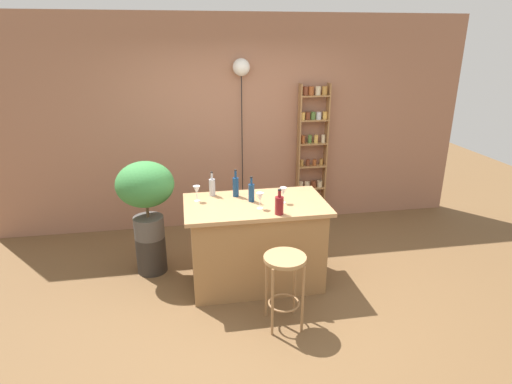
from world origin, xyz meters
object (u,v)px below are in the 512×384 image
Objects in this scene: plant_stool at (151,254)px; bottle_soda_blue at (236,186)px; bottle_vinegar at (279,205)px; bottle_spirits_clear at (212,187)px; wine_glass_center at (283,192)px; bottle_sauce_amber at (251,192)px; wine_glass_left at (197,190)px; potted_plant at (146,190)px; bar_stool at (285,274)px; pendant_globe_light at (241,70)px; wine_glass_right at (260,197)px; spice_shelf at (312,151)px.

plant_stool is 1.43× the size of bottle_soda_blue.
bottle_spirits_clear is at bearing 133.21° from bottle_vinegar.
bottle_soda_blue is 1.80× the size of wine_glass_center.
bottle_sauce_amber is 1.63× the size of wine_glass_left.
bar_stool is at bearing -43.87° from potted_plant.
bottle_spirits_clear is 0.12× the size of pendant_globe_light.
bottle_sauce_amber is 0.12× the size of pendant_globe_light.
bottle_sauce_amber is (0.14, -0.18, -0.01)m from bottle_soda_blue.
pendant_globe_light is at bearing 85.34° from bottle_sauce_amber.
wine_glass_center is at bearing -83.15° from pendant_globe_light.
wine_glass_right is at bearing -26.43° from plant_stool.
potted_plant is 2.91× the size of bottle_soda_blue.
bar_stool is 0.31× the size of pendant_globe_light.
wine_glass_right reaches higher than plant_stool.
pendant_globe_light reaches higher than bottle_soda_blue.
spice_shelf is at bearing 64.25° from bottle_vinegar.
pendant_globe_light reaches higher than bottle_vinegar.
bottle_spirits_clear reaches higher than bottle_vinegar.
wine_glass_right is (0.05, -0.21, 0.02)m from bottle_sauce_amber.
spice_shelf is 11.78× the size of wine_glass_left.
wine_glass_left is 0.07× the size of pendant_globe_light.
bottle_vinegar is at bearing -110.41° from wine_glass_center.
spice_shelf is 2.25× the size of potted_plant.
bottle_vinegar is at bearing -46.79° from bottle_spirits_clear.
pendant_globe_light is (0.26, 1.31, 1.10)m from bottle_soda_blue.
bottle_soda_blue is at bearing -10.61° from potted_plant.
pendant_globe_light is (-0.08, 1.87, 1.12)m from bottle_vinegar.
bottle_spirits_clear is at bearing 164.72° from bottle_soda_blue.
bottle_sauce_amber is at bearing -32.80° from bottle_spirits_clear.
plant_stool is 1.59× the size of bottle_spirits_clear.
bottle_vinegar is at bearing -32.75° from wine_glass_left.
wine_glass_center is 1.93m from pendant_globe_light.
pendant_globe_light is at bearing 178.30° from spice_shelf.
spice_shelf is (0.93, 2.29, 0.49)m from bar_stool.
wine_glass_left is at bearing -115.92° from pendant_globe_light.
pendant_globe_light is at bearing 43.28° from plant_stool.
bottle_sauce_amber is at bearing -18.23° from potted_plant.
spice_shelf is 2.13m from wine_glass_left.
potted_plant is at bearing 161.77° from bottle_sauce_amber.
wine_glass_center is (0.11, 0.29, 0.02)m from bottle_vinegar.
wine_glass_center is 0.07× the size of pendant_globe_light.
spice_shelf is 7.32× the size of bottle_spirits_clear.
wine_glass_center is at bearing -116.69° from spice_shelf.
bottle_vinegar is 0.23m from wine_glass_right.
wine_glass_right is 2.02m from pendant_globe_light.
spice_shelf is 1.78m from bottle_soda_blue.
wine_glass_left is (-1.64, -1.35, 0.00)m from spice_shelf.
spice_shelf is 2.57m from plant_stool.
spice_shelf reaches higher than plant_stool.
pendant_globe_light reaches higher than plant_stool.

